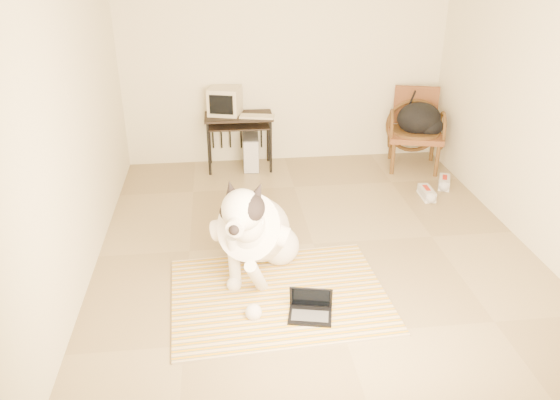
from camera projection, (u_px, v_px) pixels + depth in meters
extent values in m
plane|color=#917E59|center=(313.00, 244.00, 5.21)|extent=(4.50, 4.50, 0.00)
plane|color=beige|center=(285.00, 54.00, 6.63)|extent=(4.50, 0.00, 4.50)
plane|color=beige|center=(401.00, 237.00, 2.61)|extent=(4.50, 0.00, 4.50)
plane|color=beige|center=(74.00, 114.00, 4.41)|extent=(0.00, 4.50, 4.50)
plane|color=beige|center=(540.00, 99.00, 4.83)|extent=(0.00, 4.50, 4.50)
cube|color=orange|center=(291.00, 337.00, 3.98)|extent=(1.74, 0.36, 0.02)
cube|color=#3E7E46|center=(285.00, 315.00, 4.21)|extent=(1.74, 0.36, 0.02)
cube|color=#7A448A|center=(279.00, 295.00, 4.45)|extent=(1.74, 0.36, 0.02)
cube|color=gold|center=(274.00, 277.00, 4.68)|extent=(1.74, 0.36, 0.02)
cube|color=#BCAB8C|center=(269.00, 261.00, 4.91)|extent=(1.74, 0.36, 0.02)
sphere|color=silver|center=(243.00, 242.00, 4.90)|extent=(0.35, 0.35, 0.35)
sphere|color=silver|center=(279.00, 246.00, 4.83)|extent=(0.35, 0.35, 0.35)
ellipsoid|color=silver|center=(261.00, 242.00, 4.84)|extent=(0.43, 0.39, 0.35)
ellipsoid|color=silver|center=(254.00, 229.00, 4.55)|extent=(0.67, 0.90, 0.76)
cylinder|color=white|center=(255.00, 229.00, 4.56)|extent=(0.71, 0.81, 0.69)
sphere|color=silver|center=(247.00, 224.00, 4.28)|extent=(0.29, 0.29, 0.29)
sphere|color=silver|center=(242.00, 210.00, 4.10)|extent=(0.32, 0.32, 0.32)
ellipsoid|color=black|center=(249.00, 208.00, 4.08)|extent=(0.25, 0.28, 0.24)
cylinder|color=silver|center=(237.00, 224.00, 4.00)|extent=(0.18, 0.20, 0.13)
sphere|color=black|center=(234.00, 230.00, 3.92)|extent=(0.08, 0.08, 0.08)
cone|color=black|center=(231.00, 189.00, 4.13)|extent=(0.17, 0.19, 0.20)
cone|color=black|center=(258.00, 192.00, 4.09)|extent=(0.18, 0.18, 0.20)
torus|color=silver|center=(246.00, 219.00, 4.24)|extent=(0.31, 0.23, 0.26)
cylinder|color=silver|center=(234.00, 262.00, 4.44)|extent=(0.14, 0.17, 0.48)
cylinder|color=silver|center=(257.00, 277.00, 4.29)|extent=(0.23, 0.44, 0.49)
sphere|color=silver|center=(234.00, 284.00, 4.50)|extent=(0.12, 0.12, 0.12)
sphere|color=silver|center=(254.00, 312.00, 4.16)|extent=(0.13, 0.13, 0.13)
cone|color=black|center=(266.00, 239.00, 5.18)|extent=(0.09, 0.48, 0.12)
cube|color=black|center=(310.00, 316.00, 4.17)|extent=(0.37, 0.30, 0.02)
cube|color=#4A4A4C|center=(310.00, 316.00, 4.16)|extent=(0.30, 0.19, 0.00)
cube|color=black|center=(311.00, 297.00, 4.19)|extent=(0.34, 0.15, 0.22)
cube|color=black|center=(311.00, 298.00, 4.18)|extent=(0.30, 0.13, 0.19)
cube|color=black|center=(238.00, 116.00, 6.63)|extent=(0.83, 0.47, 0.03)
cube|color=black|center=(239.00, 126.00, 6.64)|extent=(0.74, 0.37, 0.02)
cylinder|color=black|center=(209.00, 149.00, 6.57)|extent=(0.03, 0.03, 0.66)
cylinder|color=black|center=(209.00, 139.00, 6.92)|extent=(0.03, 0.03, 0.66)
cylinder|color=black|center=(271.00, 147.00, 6.64)|extent=(0.03, 0.03, 0.66)
cylinder|color=black|center=(268.00, 137.00, 6.99)|extent=(0.03, 0.03, 0.66)
cube|color=#C1B598|center=(225.00, 101.00, 6.61)|extent=(0.45, 0.43, 0.33)
cube|color=black|center=(221.00, 105.00, 6.45)|extent=(0.28, 0.09, 0.23)
cube|color=#C1B598|center=(257.00, 116.00, 6.54)|extent=(0.43, 0.24, 0.03)
cube|color=#4A4A4C|center=(251.00, 151.00, 6.85)|extent=(0.21, 0.45, 0.42)
cube|color=silver|center=(251.00, 158.00, 6.65)|extent=(0.18, 0.02, 0.40)
cube|color=brown|center=(415.00, 135.00, 6.75)|extent=(0.77, 0.76, 0.07)
cylinder|color=#3A240F|center=(415.00, 132.00, 6.73)|extent=(0.59, 0.59, 0.04)
cube|color=brown|center=(416.00, 105.00, 6.88)|extent=(0.54, 0.18, 0.48)
cylinder|color=#3A240F|center=(393.00, 159.00, 6.65)|extent=(0.05, 0.05, 0.40)
cylinder|color=#3A240F|center=(391.00, 144.00, 7.12)|extent=(0.05, 0.05, 0.40)
cylinder|color=#3A240F|center=(437.00, 161.00, 6.59)|extent=(0.05, 0.05, 0.40)
cylinder|color=#3A240F|center=(432.00, 146.00, 7.06)|extent=(0.05, 0.05, 0.40)
ellipsoid|color=black|center=(419.00, 118.00, 6.65)|extent=(0.53, 0.44, 0.39)
ellipsoid|color=black|center=(430.00, 126.00, 6.63)|extent=(0.33, 0.27, 0.23)
cube|color=silver|center=(426.00, 196.00, 6.13)|extent=(0.14, 0.32, 0.03)
cube|color=#939398|center=(427.00, 193.00, 6.11)|extent=(0.13, 0.31, 0.10)
cube|color=#A12215|center=(427.00, 189.00, 6.09)|extent=(0.06, 0.16, 0.02)
cube|color=silver|center=(444.00, 185.00, 6.40)|extent=(0.24, 0.34, 0.03)
cube|color=#939398|center=(444.00, 182.00, 6.38)|extent=(0.23, 0.32, 0.10)
cube|color=#A12215|center=(445.00, 179.00, 6.36)|extent=(0.11, 0.16, 0.02)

